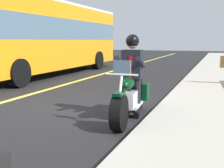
{
  "coord_description": "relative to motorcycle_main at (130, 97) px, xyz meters",
  "views": [
    {
      "loc": [
        5.83,
        3.28,
        1.62
      ],
      "look_at": [
        0.53,
        1.28,
        0.75
      ],
      "focal_mm": 46.02,
      "sensor_mm": 36.0,
      "label": 1
    }
  ],
  "objects": [
    {
      "name": "ground_plane",
      "position": [
        -0.29,
        -1.58,
        -0.45
      ],
      "size": [
        80.0,
        80.0,
        0.0
      ],
      "primitive_type": "plane",
      "color": "black"
    },
    {
      "name": "lane_center_stripe",
      "position": [
        -0.29,
        -3.58,
        -0.45
      ],
      "size": [
        60.0,
        0.16,
        0.01
      ],
      "primitive_type": "cube",
      "color": "#E5DB4C",
      "rests_on": "ground_plane"
    },
    {
      "name": "motorcycle_main",
      "position": [
        0.0,
        0.0,
        0.0
      ],
      "size": [
        2.22,
        0.69,
        1.26
      ],
      "color": "black",
      "rests_on": "ground_plane"
    },
    {
      "name": "rider_main",
      "position": [
        -0.19,
        -0.02,
        0.58
      ],
      "size": [
        0.65,
        0.58,
        1.74
      ],
      "color": "black",
      "rests_on": "ground_plane"
    },
    {
      "name": "bus_near",
      "position": [
        -6.05,
        -5.94,
        1.42
      ],
      "size": [
        11.05,
        2.7,
        3.3
      ],
      "color": "orange",
      "rests_on": "ground_plane"
    }
  ]
}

